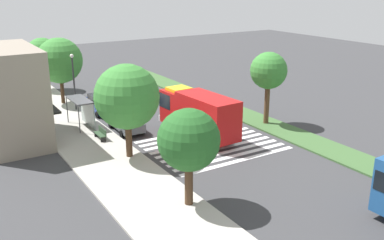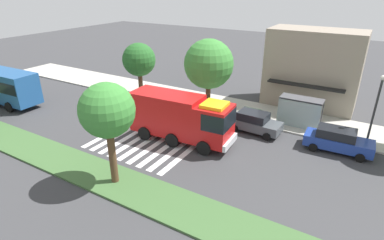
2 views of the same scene
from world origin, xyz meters
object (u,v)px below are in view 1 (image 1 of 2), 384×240
object	(u,v)px
fire_truck	(197,112)
parked_car_east	(49,71)
bench_near_shelter	(101,134)
parked_car_west	(126,121)
sidewalk_tree_east	(60,61)
bus_stop_shelter	(84,106)
sidewalk_tree_far_east	(43,55)
street_lamp	(74,77)
parked_car_mid	(100,104)
sidewalk_tree_far_west	(189,140)
sidewalk_tree_west	(127,97)
median_tree_west	(269,71)

from	to	relation	value
fire_truck	parked_car_east	size ratio (longest dim) A/B	1.97
parked_car_east	bench_near_shelter	size ratio (longest dim) A/B	2.66
fire_truck	parked_car_west	distance (m)	6.24
parked_car_west	sidewalk_tree_east	xyz separation A→B (m)	(11.34, 2.20, 3.71)
fire_truck	bus_stop_shelter	size ratio (longest dim) A/B	2.40
bench_near_shelter	sidewalk_tree_far_east	size ratio (longest dim) A/B	0.27
fire_truck	street_lamp	world-z (taller)	street_lamp
fire_truck	sidewalk_tree_far_east	size ratio (longest dim) A/B	1.40
parked_car_mid	bus_stop_shelter	xyz separation A→B (m)	(-3.49, 2.70, 0.98)
parked_car_west	sidewalk_tree_far_west	xyz separation A→B (m)	(-13.90, 2.20, 3.13)
street_lamp	sidewalk_tree_far_west	bearing A→B (deg)	178.97
sidewalk_tree_far_east	sidewalk_tree_west	bearing A→B (deg)	-180.00
parked_car_west	sidewalk_tree_west	size ratio (longest dim) A/B	0.64
fire_truck	sidewalk_tree_far_east	bearing A→B (deg)	12.79
parked_car_mid	sidewalk_tree_far_east	world-z (taller)	sidewalk_tree_far_east
bench_near_shelter	median_tree_west	bearing A→B (deg)	-105.13
street_lamp	sidewalk_tree_west	xyz separation A→B (m)	(-13.87, 0.40, 1.16)
fire_truck	parked_car_west	world-z (taller)	fire_truck
median_tree_west	sidewalk_tree_far_east	bearing A→B (deg)	30.32
street_lamp	sidewalk_tree_west	world-z (taller)	sidewalk_tree_west
fire_truck	sidewalk_tree_far_west	world-z (taller)	sidewalk_tree_far_west
bench_near_shelter	sidewalk_tree_west	size ratio (longest dim) A/B	0.24
sidewalk_tree_east	sidewalk_tree_far_east	bearing A→B (deg)	-0.00
sidewalk_tree_far_west	sidewalk_tree_far_east	distance (m)	32.26
sidewalk_tree_far_west	parked_car_east	bearing A→B (deg)	-3.20
sidewalk_tree_west	median_tree_west	size ratio (longest dim) A/B	1.06
fire_truck	sidewalk_tree_east	xyz separation A→B (m)	(15.56, 6.63, 2.50)
fire_truck	bus_stop_shelter	xyz separation A→B (m)	(7.15, 7.13, -0.20)
bench_near_shelter	median_tree_west	world-z (taller)	median_tree_west
sidewalk_tree_east	median_tree_west	xyz separation A→B (m)	(-16.22, -13.59, 0.26)
sidewalk_tree_far_west	median_tree_west	xyz separation A→B (m)	(9.02, -13.59, 0.84)
bench_near_shelter	parked_car_east	bearing A→B (deg)	-5.79
median_tree_west	sidewalk_tree_east	bearing A→B (deg)	39.96
parked_car_east	median_tree_west	bearing A→B (deg)	-159.73
parked_car_east	sidewalk_tree_west	xyz separation A→B (m)	(-31.09, 2.20, 3.69)
sidewalk_tree_far_east	bench_near_shelter	bearing A→B (deg)	178.54
sidewalk_tree_west	sidewalk_tree_far_east	world-z (taller)	sidewalk_tree_west
sidewalk_tree_west	sidewalk_tree_east	size ratio (longest dim) A/B	1.00
bus_stop_shelter	fire_truck	bearing A→B (deg)	-135.05
parked_car_west	street_lamp	xyz separation A→B (m)	(8.29, 1.80, 2.56)
street_lamp	parked_car_west	bearing A→B (deg)	-167.77
parked_car_west	sidewalk_tree_east	bearing A→B (deg)	13.71
bus_stop_shelter	median_tree_west	xyz separation A→B (m)	(-7.81, -14.09, 2.96)
parked_car_mid	bench_near_shelter	distance (m)	7.96
fire_truck	sidewalk_tree_far_west	xyz separation A→B (m)	(-9.69, 6.63, 1.92)
sidewalk_tree_far_east	median_tree_west	xyz separation A→B (m)	(-23.24, -13.59, 0.69)
parked_car_west	parked_car_east	xyz separation A→B (m)	(25.51, -0.00, 0.03)
parked_car_west	parked_car_mid	world-z (taller)	parked_car_mid
parked_car_west	sidewalk_tree_far_west	bearing A→B (deg)	173.76
bus_stop_shelter	sidewalk_tree_east	world-z (taller)	sidewalk_tree_east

